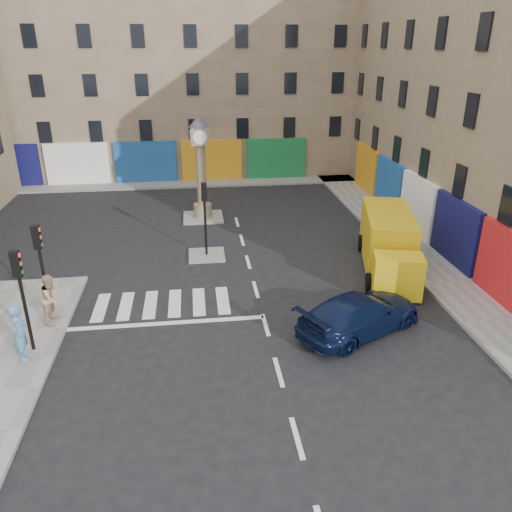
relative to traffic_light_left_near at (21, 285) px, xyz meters
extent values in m
plane|color=black|center=(8.30, -0.20, -2.62)|extent=(120.00, 120.00, 0.00)
cube|color=gray|center=(17.00, 9.80, -2.55)|extent=(2.60, 30.00, 0.15)
cube|color=gray|center=(4.30, 22.00, -2.55)|extent=(32.00, 2.40, 0.15)
cube|color=gray|center=(6.30, 7.80, -2.56)|extent=(1.80, 1.80, 0.12)
cube|color=gray|center=(6.30, 13.80, -2.56)|extent=(2.40, 2.40, 0.12)
cube|color=gray|center=(4.30, 27.80, 5.88)|extent=(32.00, 10.00, 17.00)
cylinder|color=black|center=(0.00, 0.00, -1.07)|extent=(0.12, 0.12, 2.80)
cube|color=black|center=(0.00, 0.00, 0.78)|extent=(0.28, 0.22, 0.90)
cylinder|color=black|center=(0.00, 2.40, -1.07)|extent=(0.12, 0.12, 2.80)
cube|color=black|center=(0.00, 2.40, 0.78)|extent=(0.28, 0.22, 0.90)
cylinder|color=black|center=(6.30, 7.80, -1.10)|extent=(0.12, 0.12, 2.80)
cube|color=black|center=(6.30, 7.80, 0.75)|extent=(0.28, 0.22, 0.90)
cylinder|color=#907C5E|center=(6.30, 13.80, -2.10)|extent=(1.10, 1.10, 0.80)
cylinder|color=#907C5E|center=(6.30, 13.80, 0.10)|extent=(0.56, 0.56, 3.60)
cube|color=#907C5E|center=(6.30, 13.80, 2.40)|extent=(1.00, 1.00, 1.00)
cylinder|color=white|center=(6.30, 13.28, 2.40)|extent=(0.80, 0.06, 0.80)
cone|color=#333338|center=(6.30, 13.80, 3.25)|extent=(1.20, 1.20, 0.70)
imported|color=black|center=(11.70, -0.08, -1.87)|extent=(5.55, 4.27, 1.50)
cube|color=gold|center=(15.02, 6.07, -1.29)|extent=(3.30, 5.46, 2.44)
cube|color=gold|center=(14.09, 2.37, -1.61)|extent=(2.27, 1.73, 1.80)
cube|color=black|center=(14.08, 2.31, -1.19)|extent=(1.98, 1.37, 0.74)
cylinder|color=black|center=(13.16, 3.04, -2.20)|extent=(0.46, 0.89, 0.85)
cylinder|color=black|center=(15.22, 2.52, -2.20)|extent=(0.46, 0.89, 0.85)
cylinder|color=black|center=(14.31, 7.57, -2.20)|extent=(0.46, 0.89, 0.85)
cylinder|color=black|center=(16.36, 7.05, -2.20)|extent=(0.46, 0.89, 0.85)
imported|color=#5187BA|center=(-0.13, -0.50, -1.46)|extent=(0.61, 0.81, 2.02)
imported|color=tan|center=(0.30, 1.90, -1.50)|extent=(0.98, 1.11, 1.94)
camera|label=1|loc=(5.85, -15.57, 7.38)|focal=35.00mm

